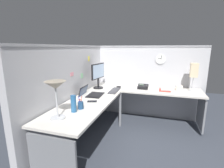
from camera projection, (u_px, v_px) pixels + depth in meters
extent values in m
plane|color=#383D47|center=(126.00, 131.00, 3.10)|extent=(6.80, 6.80, 0.00)
cube|color=#B2B2B7|center=(73.00, 93.00, 2.84)|extent=(2.57, 0.10, 1.55)
cube|color=#939399|center=(71.00, 46.00, 2.66)|extent=(2.57, 0.12, 0.03)
cube|color=#B2B2B7|center=(147.00, 82.00, 3.66)|extent=(0.10, 2.37, 1.55)
cube|color=#939399|center=(148.00, 46.00, 3.49)|extent=(0.12, 2.37, 0.03)
cube|color=beige|center=(94.00, 98.00, 2.73)|extent=(2.35, 0.66, 0.03)
cube|color=beige|center=(162.00, 91.00, 3.21)|extent=(0.66, 1.49, 0.03)
cylinder|color=slate|center=(120.00, 109.00, 3.22)|extent=(0.05, 0.05, 0.70)
cube|color=slate|center=(52.00, 163.00, 1.73)|extent=(0.03, 0.58, 0.60)
cube|color=slate|center=(201.00, 112.00, 3.08)|extent=(0.58, 0.03, 0.60)
cylinder|color=black|center=(98.00, 88.00, 3.33)|extent=(0.20, 0.20, 0.02)
cylinder|color=black|center=(98.00, 83.00, 3.31)|extent=(0.04, 0.04, 0.20)
cube|color=black|center=(98.00, 71.00, 3.26)|extent=(0.46, 0.09, 0.30)
cube|color=#99B2D1|center=(99.00, 71.00, 3.25)|extent=(0.42, 0.06, 0.26)
cube|color=black|center=(95.00, 95.00, 2.83)|extent=(0.35, 0.26, 0.02)
cube|color=black|center=(95.00, 94.00, 2.83)|extent=(0.30, 0.20, 0.00)
cube|color=black|center=(83.00, 92.00, 2.88)|extent=(0.34, 0.09, 0.22)
cube|color=#384C72|center=(84.00, 92.00, 2.87)|extent=(0.31, 0.07, 0.18)
cube|color=#38383D|center=(114.00, 91.00, 3.10)|extent=(0.43, 0.15, 0.02)
ellipsoid|color=black|center=(119.00, 87.00, 3.38)|extent=(0.06, 0.10, 0.03)
cylinder|color=#B7BABF|center=(58.00, 118.00, 1.91)|extent=(0.17, 0.17, 0.02)
cylinder|color=#B7BABF|center=(57.00, 102.00, 1.87)|extent=(0.02, 0.02, 0.38)
cone|color=gray|center=(55.00, 85.00, 1.83)|extent=(0.24, 0.24, 0.09)
cylinder|color=navy|center=(81.00, 105.00, 2.20)|extent=(0.08, 0.08, 0.10)
cylinder|color=#1E1EB2|center=(79.00, 101.00, 2.18)|extent=(0.01, 0.02, 0.13)
cylinder|color=#B21E1E|center=(81.00, 100.00, 2.20)|extent=(0.01, 0.02, 0.13)
cylinder|color=#D8591E|center=(80.00, 100.00, 2.19)|extent=(0.03, 0.03, 0.01)
cube|color=black|center=(92.00, 101.00, 2.50)|extent=(0.11, 0.16, 0.01)
cylinder|color=#26598C|center=(74.00, 104.00, 2.09)|extent=(0.07, 0.07, 0.22)
cube|color=black|center=(143.00, 87.00, 3.28)|extent=(0.19, 0.20, 0.10)
cube|color=#8CA58C|center=(142.00, 85.00, 3.28)|extent=(0.02, 0.09, 0.04)
cube|color=black|center=(147.00, 86.00, 3.25)|extent=(0.19, 0.04, 0.04)
cube|color=#BF3F38|center=(165.00, 90.00, 3.17)|extent=(0.28, 0.22, 0.02)
cube|color=silver|center=(166.00, 88.00, 3.17)|extent=(0.28, 0.22, 0.02)
cylinder|color=#B7BABF|center=(192.00, 91.00, 3.12)|extent=(0.11, 0.11, 0.01)
cylinder|color=#B7BABF|center=(192.00, 84.00, 3.09)|extent=(0.02, 0.02, 0.27)
cube|color=beige|center=(194.00, 70.00, 3.03)|extent=(0.13, 0.13, 0.26)
cube|color=beige|center=(179.00, 88.00, 3.16)|extent=(0.12, 0.12, 0.09)
cylinder|color=#B7BABF|center=(161.00, 59.00, 3.42)|extent=(0.03, 0.22, 0.22)
cylinder|color=white|center=(161.00, 59.00, 3.41)|extent=(0.00, 0.19, 0.19)
cube|color=black|center=(160.00, 59.00, 3.41)|extent=(0.00, 0.06, 0.01)
cube|color=black|center=(161.00, 57.00, 3.39)|extent=(0.00, 0.01, 0.08)
cube|color=pink|center=(72.00, 74.00, 2.66)|extent=(0.10, 0.00, 0.06)
cube|color=#EAD84C|center=(89.00, 59.00, 3.23)|extent=(0.07, 0.00, 0.10)
cube|color=#8CCC99|center=(82.00, 76.00, 2.99)|extent=(0.09, 0.00, 0.09)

